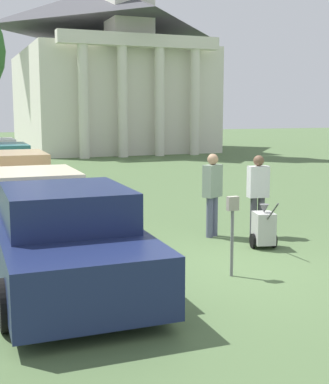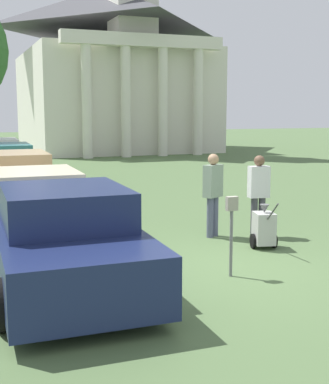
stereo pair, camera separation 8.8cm
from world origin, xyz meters
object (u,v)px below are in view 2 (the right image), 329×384
equipment_cart (264,228)px  person_worker (213,190)px  parking_meter (232,221)px  person_supervisor (259,191)px  parked_car_navy (64,241)px  parked_car_cream (35,207)px  parked_car_tan (14,181)px  parked_car_teal (3,168)px  church (111,61)px

equipment_cart → person_worker: bearing=126.7°
parking_meter → person_supervisor: (1.83, 2.22, 0.07)m
parked_car_navy → parked_car_cream: bearing=91.2°
parked_car_cream → person_supervisor: person_supervisor is taller
parked_car_navy → parked_car_tan: size_ratio=0.88×
parked_car_navy → equipment_cart: size_ratio=4.67×
person_supervisor → parked_car_tan: bearing=-43.2°
parked_car_cream → parking_meter: parked_car_cream is taller
parked_car_navy → parked_car_teal: parked_car_teal is taller
person_worker → person_supervisor: (0.90, -0.30, -0.02)m
parked_car_teal → person_worker: size_ratio=3.08×
parked_car_cream → person_worker: 3.63m
person_worker → parking_meter: bearing=41.4°
parked_car_tan → parking_meter: size_ratio=4.16×
person_worker → parked_car_cream: bearing=-45.3°
person_worker → church: size_ratio=0.07×
parked_car_cream → person_worker: person_worker is taller
parked_car_cream → parking_meter: bearing=-53.5°
parked_car_cream → parked_car_tan: bearing=91.2°
church → equipment_cart: bearing=-99.8°
equipment_cart → church: (4.68, 27.08, 5.48)m
person_worker → person_supervisor: person_worker is taller
parked_car_cream → parking_meter: 4.38m
church → parked_car_tan: bearing=-112.5°
parked_car_teal → equipment_cart: 10.52m
parked_car_cream → church: size_ratio=0.20×
parked_car_teal → person_supervisor: size_ratio=3.14×
parked_car_tan → church: church is taller
parked_car_navy → equipment_cart: bearing=13.1°
parked_car_tan → parking_meter: bearing=-70.2°
parking_meter → church: 29.48m
equipment_cart → person_supervisor: bearing=79.8°
parked_car_tan → parked_car_teal: (-0.00, 3.53, 0.00)m
parked_car_navy → parked_car_cream: (-0.00, 3.07, -0.02)m
parked_car_navy → person_worker: person_worker is taller
parked_car_tan → equipment_cart: bearing=-56.3°
parked_car_navy → person_supervisor: size_ratio=2.77×
parked_car_navy → church: church is taller
parked_car_teal → equipment_cart: (3.95, -9.75, -0.32)m
parked_car_navy → parked_car_tan: (0.00, 7.04, 0.02)m
parked_car_tan → parked_car_navy: bearing=-88.8°
person_supervisor → person_worker: bearing=-10.9°
person_worker → parked_car_navy: bearing=1.9°
parked_car_tan → parking_meter: parked_car_tan is taller
parked_car_cream → parked_car_tan: size_ratio=0.92×
person_worker → church: church is taller
parked_car_navy → church: (8.63, 27.91, 5.18)m
parked_car_cream → person_worker: size_ratio=2.83×
person_supervisor → equipment_cart: 1.14m
parked_car_teal → church: size_ratio=0.22×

